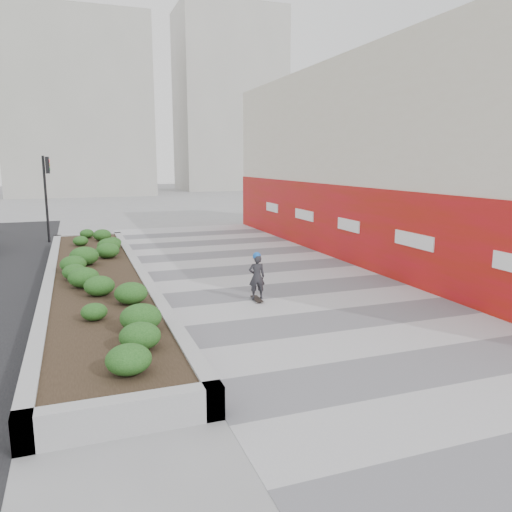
# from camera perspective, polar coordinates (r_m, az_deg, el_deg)

# --- Properties ---
(ground) EXTENTS (160.00, 160.00, 0.00)m
(ground) POSITION_cam_1_polar(r_m,az_deg,el_deg) (11.37, 13.45, -9.80)
(ground) COLOR gray
(ground) RESTS_ON ground
(walkway) EXTENTS (8.00, 36.00, 0.01)m
(walkway) POSITION_cam_1_polar(r_m,az_deg,el_deg) (13.83, 6.62, -5.82)
(walkway) COLOR #A8A8AD
(walkway) RESTS_ON ground
(building) EXTENTS (6.04, 24.08, 8.00)m
(building) POSITION_cam_1_polar(r_m,az_deg,el_deg) (22.02, 16.39, 10.46)
(building) COLOR beige
(building) RESTS_ON ground
(planter) EXTENTS (3.00, 18.00, 0.90)m
(planter) POSITION_cam_1_polar(r_m,az_deg,el_deg) (16.23, -17.76, -2.27)
(planter) COLOR #9E9EA0
(planter) RESTS_ON ground
(traffic_signal_near) EXTENTS (0.33, 0.28, 4.20)m
(traffic_signal_near) POSITION_cam_1_polar(r_m,az_deg,el_deg) (26.39, -22.81, 7.40)
(traffic_signal_near) COLOR black
(traffic_signal_near) RESTS_ON ground
(distant_bldg_north_l) EXTENTS (16.00, 12.00, 20.00)m
(distant_bldg_north_l) POSITION_cam_1_polar(r_m,az_deg,el_deg) (64.13, -19.70, 15.61)
(distant_bldg_north_l) COLOR #ADAAA3
(distant_bldg_north_l) RESTS_ON ground
(distant_bldg_north_r) EXTENTS (14.00, 10.00, 24.00)m
(distant_bldg_north_r) POSITION_cam_1_polar(r_m,az_deg,el_deg) (72.41, -3.08, 17.18)
(distant_bldg_north_r) COLOR #ADAAA3
(distant_bldg_north_r) RESTS_ON ground
(manhole_cover) EXTENTS (0.44, 0.44, 0.01)m
(manhole_cover) POSITION_cam_1_polar(r_m,az_deg,el_deg) (14.06, 8.45, -5.60)
(manhole_cover) COLOR #595654
(manhole_cover) RESTS_ON ground
(skateboarder) EXTENTS (0.51, 0.73, 1.43)m
(skateboarder) POSITION_cam_1_polar(r_m,az_deg,el_deg) (14.17, 0.09, -2.33)
(skateboarder) COLOR beige
(skateboarder) RESTS_ON ground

